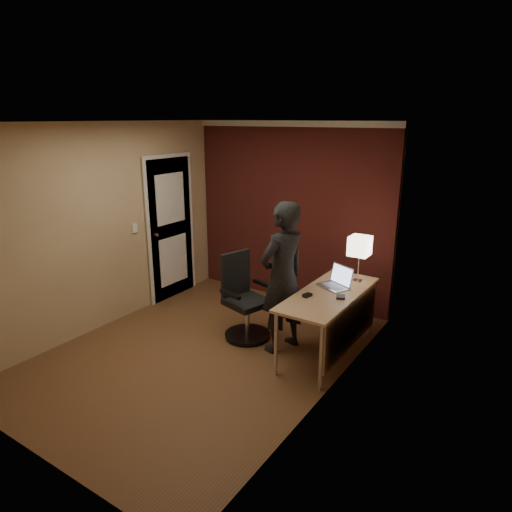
# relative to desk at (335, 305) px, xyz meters

# --- Properties ---
(room) EXTENTS (4.00, 4.00, 4.00)m
(room) POSITION_rel_desk_xyz_m (-1.53, 0.82, 0.77)
(room) COLOR brown
(room) RESTS_ON ground
(desk) EXTENTS (0.60, 1.50, 0.73)m
(desk) POSITION_rel_desk_xyz_m (0.00, 0.00, 0.00)
(desk) COLOR tan
(desk) RESTS_ON ground
(desk_lamp) EXTENTS (0.22, 0.22, 0.54)m
(desk_lamp) POSITION_rel_desk_xyz_m (0.05, 0.51, 0.55)
(desk_lamp) COLOR silver
(desk_lamp) RESTS_ON desk
(laptop) EXTENTS (0.41, 0.38, 0.23)m
(laptop) POSITION_rel_desk_xyz_m (-0.08, 0.23, 0.19)
(laptop) COLOR silver
(laptop) RESTS_ON desk
(mouse) EXTENTS (0.08, 0.11, 0.03)m
(mouse) POSITION_rel_desk_xyz_m (-0.22, -0.23, 0.14)
(mouse) COLOR black
(mouse) RESTS_ON desk
(wallet) EXTENTS (0.13, 0.14, 0.02)m
(wallet) POSITION_rel_desk_xyz_m (0.09, -0.07, 0.14)
(wallet) COLOR black
(wallet) RESTS_ON desk
(office_chair) EXTENTS (0.56, 0.62, 1.00)m
(office_chair) POSITION_rel_desk_xyz_m (-1.09, -0.14, -0.16)
(office_chair) COLOR black
(office_chair) RESTS_ON ground
(person) EXTENTS (0.56, 0.71, 1.71)m
(person) POSITION_rel_desk_xyz_m (-0.56, -0.16, 0.25)
(person) COLOR black
(person) RESTS_ON ground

